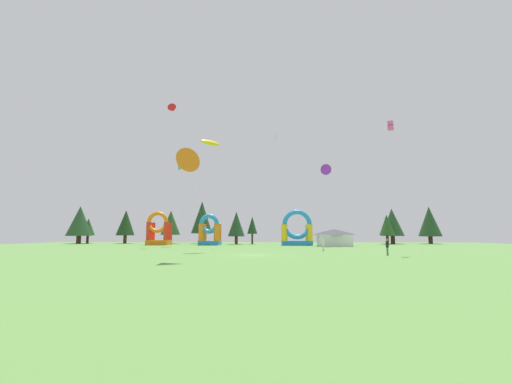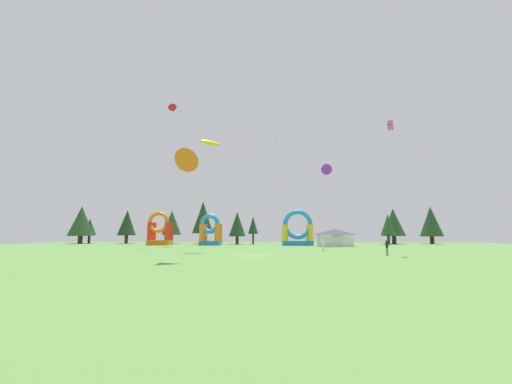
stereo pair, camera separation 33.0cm
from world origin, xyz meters
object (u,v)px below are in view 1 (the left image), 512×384
object	(u,v)px
inflatable_red_slide	(210,233)
festival_tent	(334,238)
kite_pink_box	(391,126)
person_near_camera	(323,244)
kite_white_diamond	(276,139)
kite_green_delta	(183,165)
kite_yellow_parafoil	(210,143)
inflatable_yellow_castle	(297,232)
kite_red_delta	(173,109)
inflatable_blue_arch	(159,232)
kite_purple_delta	(327,170)
kite_orange_delta	(183,164)
person_midfield	(387,246)

from	to	relation	value
inflatable_red_slide	festival_tent	world-z (taller)	inflatable_red_slide
kite_pink_box	person_near_camera	bearing A→B (deg)	131.81
kite_pink_box	kite_white_diamond	distance (m)	32.71
kite_green_delta	kite_yellow_parafoil	size ratio (longest dim) A/B	1.07
kite_green_delta	inflatable_red_slide	size ratio (longest dim) A/B	2.55
inflatable_yellow_castle	festival_tent	distance (m)	8.73
kite_red_delta	kite_yellow_parafoil	distance (m)	22.07
kite_green_delta	inflatable_blue_arch	size ratio (longest dim) A/B	2.35
kite_pink_box	inflatable_red_slide	distance (m)	44.79
inflatable_red_slide	festival_tent	bearing A→B (deg)	-14.43
person_near_camera	inflatable_blue_arch	distance (m)	40.30
kite_green_delta	person_near_camera	xyz separation A→B (m)	(24.63, -16.38, -14.86)
kite_red_delta	kite_purple_delta	xyz separation A→B (m)	(30.24, 5.40, -11.13)
person_near_camera	festival_tent	bearing A→B (deg)	-119.42
kite_orange_delta	inflatable_yellow_castle	size ratio (longest dim) A/B	1.37
person_near_camera	person_midfield	bearing A→B (deg)	105.89
kite_purple_delta	inflatable_yellow_castle	xyz separation A→B (m)	(-5.85, 4.20, -12.52)
kite_pink_box	kite_orange_delta	distance (m)	25.93
kite_yellow_parafoil	kite_orange_delta	xyz separation A→B (m)	(0.49, -16.42, -6.44)
kite_orange_delta	inflatable_red_slide	xyz separation A→B (m)	(-5.03, 43.20, -6.22)
kite_red_delta	inflatable_yellow_castle	bearing A→B (deg)	21.49
kite_purple_delta	kite_pink_box	world-z (taller)	kite_purple_delta
kite_red_delta	kite_yellow_parafoil	world-z (taller)	kite_red_delta
person_midfield	kite_white_diamond	bearing A→B (deg)	-162.28
person_near_camera	festival_tent	size ratio (longest dim) A/B	0.27
inflatable_yellow_castle	person_midfield	bearing A→B (deg)	-77.23
person_near_camera	kite_green_delta	bearing A→B (deg)	-47.84
person_near_camera	kite_orange_delta	bearing A→B (deg)	36.10
person_midfield	festival_tent	world-z (taller)	festival_tent
kite_green_delta	kite_pink_box	size ratio (longest dim) A/B	1.05
inflatable_blue_arch	kite_red_delta	bearing A→B (deg)	-63.31
kite_red_delta	kite_white_diamond	bearing A→B (deg)	19.47
person_near_camera	festival_tent	distance (m)	18.69
festival_tent	inflatable_yellow_castle	bearing A→B (deg)	141.42
inflatable_blue_arch	festival_tent	distance (m)	37.28
inflatable_red_slide	inflatable_blue_arch	bearing A→B (deg)	179.05
kite_red_delta	person_near_camera	bearing A→B (deg)	-27.77
kite_purple_delta	kite_pink_box	xyz separation A→B (m)	(3.29, -27.36, 0.26)
kite_white_diamond	kite_orange_delta	distance (m)	42.85
kite_green_delta	inflatable_red_slide	bearing A→B (deg)	63.24
kite_white_diamond	inflatable_yellow_castle	size ratio (longest dim) A/B	3.11
kite_orange_delta	kite_yellow_parafoil	bearing A→B (deg)	91.70
kite_red_delta	person_midfield	size ratio (longest dim) A/B	15.20
kite_white_diamond	inflatable_yellow_castle	bearing A→B (deg)	30.37
kite_pink_box	person_midfield	distance (m)	14.60
kite_orange_delta	inflatable_blue_arch	size ratio (longest dim) A/B	1.41
kite_purple_delta	kite_pink_box	size ratio (longest dim) A/B	1.02
kite_red_delta	kite_orange_delta	distance (m)	38.46
kite_purple_delta	inflatable_red_slide	world-z (taller)	kite_purple_delta
kite_purple_delta	kite_yellow_parafoil	bearing A→B (deg)	-132.91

